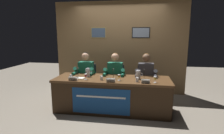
% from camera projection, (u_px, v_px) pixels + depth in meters
% --- Properties ---
extents(ground_plane, '(12.00, 12.00, 0.00)m').
position_uv_depth(ground_plane, '(112.00, 109.00, 4.13)').
color(ground_plane, gray).
extents(wall_back_panelled, '(3.74, 0.14, 2.60)m').
position_uv_depth(wall_back_panelled, '(119.00, 48.00, 5.22)').
color(wall_back_panelled, '#937047').
rests_on(wall_back_panelled, ground_plane).
extents(conference_table, '(2.54, 0.85, 0.74)m').
position_uv_depth(conference_table, '(111.00, 90.00, 3.94)').
color(conference_table, brown).
rests_on(conference_table, ground_plane).
extents(chair_left, '(0.44, 0.45, 0.92)m').
position_uv_depth(chair_left, '(88.00, 82.00, 4.75)').
color(chair_left, black).
rests_on(chair_left, ground_plane).
extents(panelist_left, '(0.51, 0.48, 1.25)m').
position_uv_depth(panelist_left, '(85.00, 73.00, 4.51)').
color(panelist_left, black).
rests_on(panelist_left, ground_plane).
extents(nameplate_left, '(0.19, 0.06, 0.08)m').
position_uv_depth(nameplate_left, '(73.00, 79.00, 3.79)').
color(nameplate_left, white).
rests_on(nameplate_left, conference_table).
extents(juice_glass_left, '(0.06, 0.06, 0.12)m').
position_uv_depth(juice_glass_left, '(86.00, 76.00, 3.86)').
color(juice_glass_left, white).
rests_on(juice_glass_left, conference_table).
extents(water_cup_left, '(0.06, 0.06, 0.08)m').
position_uv_depth(water_cup_left, '(71.00, 77.00, 3.93)').
color(water_cup_left, silver).
rests_on(water_cup_left, conference_table).
extents(microphone_left, '(0.06, 0.17, 0.22)m').
position_uv_depth(microphone_left, '(77.00, 74.00, 4.04)').
color(microphone_left, black).
rests_on(microphone_left, conference_table).
extents(chair_center, '(0.44, 0.45, 0.92)m').
position_uv_depth(chair_center, '(116.00, 83.00, 4.63)').
color(chair_center, black).
rests_on(chair_center, ground_plane).
extents(panelist_center, '(0.51, 0.48, 1.25)m').
position_uv_depth(panelist_center, '(115.00, 74.00, 4.39)').
color(panelist_center, black).
rests_on(panelist_center, ground_plane).
extents(nameplate_center, '(0.18, 0.06, 0.08)m').
position_uv_depth(nameplate_center, '(111.00, 80.00, 3.66)').
color(nameplate_center, white).
rests_on(nameplate_center, conference_table).
extents(juice_glass_center, '(0.06, 0.06, 0.12)m').
position_uv_depth(juice_glass_center, '(119.00, 76.00, 3.79)').
color(juice_glass_center, white).
rests_on(juice_glass_center, conference_table).
extents(water_cup_center, '(0.06, 0.06, 0.08)m').
position_uv_depth(water_cup_center, '(101.00, 78.00, 3.83)').
color(water_cup_center, silver).
rests_on(water_cup_center, conference_table).
extents(microphone_center, '(0.06, 0.17, 0.22)m').
position_uv_depth(microphone_center, '(113.00, 76.00, 3.90)').
color(microphone_center, black).
rests_on(microphone_center, conference_table).
extents(chair_right, '(0.44, 0.45, 0.92)m').
position_uv_depth(chair_right, '(145.00, 85.00, 4.52)').
color(chair_right, black).
rests_on(chair_right, ground_plane).
extents(panelist_right, '(0.51, 0.48, 1.25)m').
position_uv_depth(panelist_right, '(146.00, 76.00, 4.27)').
color(panelist_right, black).
rests_on(panelist_right, ground_plane).
extents(nameplate_right, '(0.17, 0.06, 0.08)m').
position_uv_depth(nameplate_right, '(146.00, 81.00, 3.57)').
color(nameplate_right, white).
rests_on(nameplate_right, conference_table).
extents(juice_glass_right, '(0.06, 0.06, 0.12)m').
position_uv_depth(juice_glass_right, '(155.00, 78.00, 3.61)').
color(juice_glass_right, white).
rests_on(juice_glass_right, conference_table).
extents(water_cup_right, '(0.06, 0.06, 0.08)m').
position_uv_depth(water_cup_right, '(137.00, 80.00, 3.69)').
color(water_cup_right, silver).
rests_on(water_cup_right, conference_table).
extents(microphone_right, '(0.06, 0.17, 0.22)m').
position_uv_depth(microphone_right, '(144.00, 76.00, 3.85)').
color(microphone_right, black).
rests_on(microphone_right, conference_table).
extents(water_pitcher_left_side, '(0.15, 0.10, 0.21)m').
position_uv_depth(water_pitcher_left_side, '(88.00, 72.00, 4.13)').
color(water_pitcher_left_side, silver).
rests_on(water_pitcher_left_side, conference_table).
extents(water_pitcher_right_side, '(0.15, 0.10, 0.21)m').
position_uv_depth(water_pitcher_right_side, '(138.00, 75.00, 3.91)').
color(water_pitcher_right_side, silver).
rests_on(water_pitcher_right_side, conference_table).
extents(document_stack_left, '(0.23, 0.18, 0.01)m').
position_uv_depth(document_stack_left, '(80.00, 78.00, 3.98)').
color(document_stack_left, white).
rests_on(document_stack_left, conference_table).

